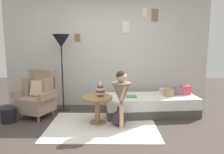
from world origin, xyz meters
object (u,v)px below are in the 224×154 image
object	(u,v)px
book_on_daybed	(131,97)
armchair	(38,95)
side_table	(97,104)
floor_lamp	(61,45)
vase_striped	(100,91)
daybed	(151,105)
person_child	(121,92)
magazine_basket	(8,115)
demijohn_near	(119,118)

from	to	relation	value
book_on_daybed	armchair	bearing A→B (deg)	-179.77
side_table	floor_lamp	xyz separation A→B (m)	(-0.84, 0.84, 1.10)
vase_striped	armchair	bearing A→B (deg)	164.40
floor_lamp	daybed	bearing A→B (deg)	-8.59
person_child	vase_striped	bearing A→B (deg)	144.37
daybed	armchair	bearing A→B (deg)	-176.75
floor_lamp	person_child	world-z (taller)	floor_lamp
daybed	magazine_basket	size ratio (longest dim) A/B	7.04
daybed	side_table	world-z (taller)	side_table
daybed	book_on_daybed	xyz separation A→B (m)	(-0.43, -0.13, 0.22)
vase_striped	person_child	size ratio (longest dim) A/B	0.25
side_table	vase_striped	xyz separation A→B (m)	(0.05, 0.04, 0.25)
armchair	magazine_basket	size ratio (longest dim) A/B	3.46
armchair	daybed	xyz separation A→B (m)	(2.36, 0.13, -0.24)
daybed	demijohn_near	world-z (taller)	daybed
book_on_daybed	side_table	bearing A→B (deg)	-148.12
side_table	demijohn_near	world-z (taller)	side_table
side_table	vase_striped	bearing A→B (deg)	38.00
armchair	book_on_daybed	xyz separation A→B (m)	(1.93, 0.01, -0.02)
armchair	floor_lamp	world-z (taller)	floor_lamp
armchair	side_table	world-z (taller)	armchair
floor_lamp	magazine_basket	xyz separation A→B (m)	(-0.87, -0.80, -1.33)
armchair	demijohn_near	size ratio (longest dim) A/B	2.64
armchair	vase_striped	size ratio (longest dim) A/B	3.74
armchair	person_child	world-z (taller)	person_child
magazine_basket	book_on_daybed	bearing A→B (deg)	8.96
side_table	floor_lamp	distance (m)	1.62
side_table	book_on_daybed	xyz separation A→B (m)	(0.67, 0.42, 0.04)
book_on_daybed	magazine_basket	size ratio (longest dim) A/B	0.79
demijohn_near	magazine_basket	world-z (taller)	demijohn_near
floor_lamp	book_on_daybed	world-z (taller)	floor_lamp
armchair	book_on_daybed	world-z (taller)	armchair
person_child	daybed	bearing A→B (deg)	49.91
floor_lamp	book_on_daybed	size ratio (longest dim) A/B	7.72
side_table	magazine_basket	bearing A→B (deg)	178.65
daybed	side_table	bearing A→B (deg)	-153.68
armchair	demijohn_near	xyz separation A→B (m)	(1.67, -0.53, -0.29)
vase_striped	floor_lamp	size ratio (longest dim) A/B	0.15
person_child	armchair	bearing A→B (deg)	159.24
side_table	magazine_basket	xyz separation A→B (m)	(-1.72, 0.04, -0.23)
vase_striped	person_child	world-z (taller)	person_child
armchair	demijohn_near	world-z (taller)	armchair
daybed	demijohn_near	bearing A→B (deg)	-136.02
daybed	person_child	bearing A→B (deg)	-130.09
armchair	vase_striped	bearing A→B (deg)	-15.60
vase_striped	floor_lamp	xyz separation A→B (m)	(-0.90, 0.79, 0.85)
floor_lamp	book_on_daybed	distance (m)	1.89
magazine_basket	side_table	bearing A→B (deg)	-1.35
demijohn_near	book_on_daybed	bearing A→B (deg)	64.05
floor_lamp	side_table	bearing A→B (deg)	-44.74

